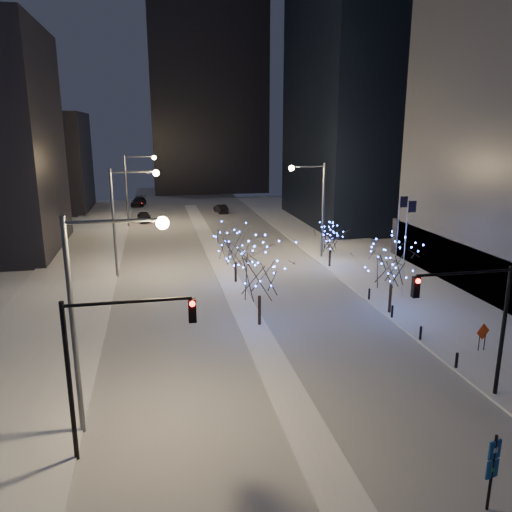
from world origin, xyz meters
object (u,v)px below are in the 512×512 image
object	(u,v)px
wayfinding_sign	(493,465)
construction_sign	(483,334)
traffic_signal_west	(107,352)
holiday_tree_median_near	(260,270)
car_far	(139,202)
holiday_tree_plaza_near	(393,264)
street_lamp_w_mid	(125,208)
holiday_tree_median_far	(235,246)
traffic_signal_east	(478,312)
street_lamp_w_far	(134,180)
street_lamp_east	(315,198)
car_near	(145,217)
holiday_tree_plaza_far	(330,239)
car_mid	(221,209)
street_lamp_w_near	(96,295)

from	to	relation	value
wayfinding_sign	construction_sign	bearing A→B (deg)	41.90
traffic_signal_west	holiday_tree_median_near	size ratio (longest dim) A/B	1.13
car_far	holiday_tree_plaza_near	xyz separation A→B (m)	(19.50, -58.77, 3.10)
street_lamp_w_mid	holiday_tree_median_far	size ratio (longest dim) A/B	1.99
traffic_signal_east	street_lamp_w_far	bearing A→B (deg)	109.32
street_lamp_east	car_near	xyz separation A→B (m)	(-17.88, 25.44, -5.70)
car_far	holiday_tree_plaza_far	size ratio (longest dim) A/B	1.25
holiday_tree_plaza_near	street_lamp_w_mid	bearing A→B (deg)	144.30
car_mid	construction_sign	size ratio (longest dim) A/B	2.33
traffic_signal_west	holiday_tree_plaza_far	world-z (taller)	traffic_signal_west
traffic_signal_west	holiday_tree_plaza_near	distance (m)	23.01
street_lamp_w_far	car_near	size ratio (longest dim) A/B	2.27
street_lamp_east	holiday_tree_plaza_far	bearing A→B (deg)	-83.89
wayfinding_sign	street_lamp_w_far	bearing A→B (deg)	89.81
car_far	car_near	bearing A→B (deg)	-77.52
holiday_tree_median_near	wayfinding_sign	size ratio (longest dim) A/B	2.01
car_mid	holiday_tree_median_near	distance (m)	49.00
car_mid	street_lamp_w_near	bearing A→B (deg)	68.24
wayfinding_sign	construction_sign	size ratio (longest dim) A/B	1.73
car_mid	holiday_tree_plaza_far	world-z (taller)	holiday_tree_plaza_far
street_lamp_east	holiday_tree_median_near	bearing A→B (deg)	-118.89
street_lamp_east	car_far	xyz separation A→B (m)	(-19.08, 41.80, -5.69)
car_near	wayfinding_sign	size ratio (longest dim) A/B	1.43
street_lamp_east	construction_sign	xyz separation A→B (m)	(2.96, -24.25, -5.23)
holiday_tree_plaza_far	holiday_tree_median_near	bearing A→B (deg)	-126.58
street_lamp_w_near	street_lamp_east	xyz separation A→B (m)	(19.02, 28.00, -0.05)
street_lamp_east	traffic_signal_west	size ratio (longest dim) A/B	1.43
holiday_tree_median_near	holiday_tree_plaza_near	distance (m)	10.01
holiday_tree_median_far	holiday_tree_plaza_near	world-z (taller)	holiday_tree_plaza_near
street_lamp_w_near	car_mid	xyz separation A→B (m)	(13.31, 59.36, -5.82)
street_lamp_w_near	holiday_tree_median_near	distance (m)	14.42
street_lamp_w_mid	car_mid	size ratio (longest dim) A/B	2.41
street_lamp_w_far	traffic_signal_east	bearing A→B (deg)	-70.68
street_lamp_w_mid	holiday_tree_plaza_far	size ratio (longest dim) A/B	2.37
car_near	holiday_tree_median_near	bearing A→B (deg)	-88.45
holiday_tree_plaza_near	holiday_tree_median_far	bearing A→B (deg)	135.48
holiday_tree_plaza_far	street_lamp_east	bearing A→B (deg)	96.11
traffic_signal_west	construction_sign	distance (m)	22.52
traffic_signal_west	holiday_tree_median_far	xyz separation A→B (m)	(8.94, 22.87, -1.35)
street_lamp_w_mid	traffic_signal_west	bearing A→B (deg)	-88.94
holiday_tree_median_far	holiday_tree_plaza_near	size ratio (longest dim) A/B	0.91
traffic_signal_west	traffic_signal_east	xyz separation A→B (m)	(17.38, 1.00, 0.00)
street_lamp_w_near	car_far	world-z (taller)	street_lamp_w_near
traffic_signal_east	construction_sign	size ratio (longest dim) A/B	3.94
holiday_tree_plaza_near	holiday_tree_plaza_far	distance (m)	13.11
holiday_tree_median_near	construction_sign	distance (m)	14.60
car_far	holiday_tree_plaza_far	bearing A→B (deg)	-58.62
holiday_tree_plaza_near	car_mid	bearing A→B (deg)	97.22
car_near	holiday_tree_median_far	size ratio (longest dim) A/B	0.88
street_lamp_w_mid	traffic_signal_west	world-z (taller)	street_lamp_w_mid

